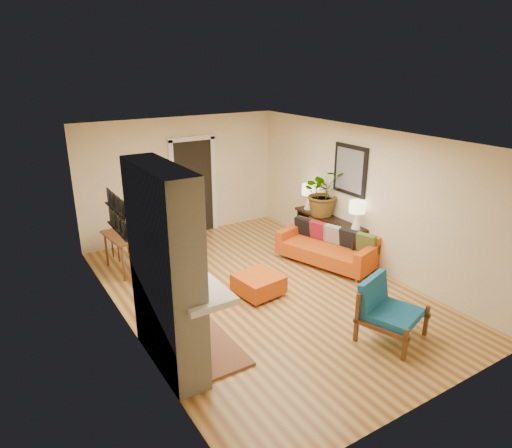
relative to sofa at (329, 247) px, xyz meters
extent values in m
plane|color=tan|center=(-1.72, -0.32, -0.32)|extent=(6.50, 6.50, 0.00)
plane|color=white|center=(-1.72, -0.32, 2.28)|extent=(6.50, 6.50, 0.00)
plane|color=#F9EBC3|center=(-1.72, 2.93, 0.98)|extent=(4.50, 0.00, 4.50)
plane|color=#F9EBC3|center=(-1.72, -3.57, 0.98)|extent=(4.50, 0.00, 4.50)
plane|color=#F9EBC3|center=(-3.97, -0.32, 0.98)|extent=(0.00, 6.50, 6.50)
plane|color=#F9EBC3|center=(0.53, -0.32, 0.98)|extent=(0.00, 6.50, 6.50)
cube|color=black|center=(-1.47, 2.90, 0.73)|extent=(0.88, 0.06, 2.10)
cube|color=white|center=(-1.96, 2.89, 0.73)|extent=(0.10, 0.08, 2.18)
cube|color=white|center=(-0.98, 2.89, 0.73)|extent=(0.10, 0.08, 2.18)
cube|color=white|center=(-1.47, 2.89, 1.81)|extent=(1.08, 0.08, 0.10)
cube|color=black|center=(0.50, 0.08, 1.43)|extent=(0.04, 0.85, 0.95)
cube|color=slate|center=(0.47, 0.08, 1.43)|extent=(0.01, 0.70, 0.80)
cube|color=black|center=(-3.93, 0.03, 1.10)|extent=(0.06, 0.95, 0.02)
cube|color=black|center=(-3.93, 0.03, 1.40)|extent=(0.06, 0.95, 0.02)
cube|color=white|center=(-3.76, -1.32, 1.54)|extent=(0.42, 1.50, 1.48)
cube|color=white|center=(-3.76, -1.32, 0.24)|extent=(0.42, 1.50, 1.12)
cube|color=white|center=(-3.51, -1.32, 0.80)|extent=(0.60, 1.68, 0.08)
cube|color=black|center=(-3.55, -1.32, 0.13)|extent=(0.03, 0.72, 0.78)
cube|color=brown|center=(-3.25, -1.32, -0.30)|extent=(0.75, 1.30, 0.04)
cube|color=black|center=(-3.43, -1.32, 0.02)|extent=(0.30, 0.36, 0.48)
cylinder|color=black|center=(-3.43, -1.32, 0.46)|extent=(0.10, 0.10, 0.40)
cube|color=gold|center=(-3.54, -1.32, 1.43)|extent=(0.04, 0.95, 0.95)
cube|color=silver|center=(-3.52, -1.32, 1.43)|extent=(0.01, 0.82, 0.82)
cylinder|color=silver|center=(-0.12, -0.91, -0.28)|extent=(0.04, 0.04, 0.09)
cylinder|color=silver|center=(0.48, -0.72, -0.28)|extent=(0.04, 0.04, 0.09)
cylinder|color=silver|center=(-0.62, 0.68, -0.28)|extent=(0.04, 0.04, 0.09)
cylinder|color=silver|center=(-0.02, 0.87, -0.28)|extent=(0.04, 0.04, 0.09)
cube|color=orange|center=(-0.07, -0.02, -0.10)|extent=(1.33, 2.03, 0.27)
cube|color=orange|center=(0.23, 0.07, 0.19)|extent=(0.74, 1.84, 0.31)
cube|color=orange|center=(0.19, -0.84, 0.12)|extent=(0.81, 0.40, 0.18)
cube|color=orange|center=(-0.33, 0.80, 0.12)|extent=(0.81, 0.40, 0.18)
cube|color=#4C642B|center=(0.33, -0.64, 0.23)|extent=(0.28, 0.39, 0.37)
cube|color=black|center=(0.22, -0.30, 0.23)|extent=(0.28, 0.39, 0.37)
cube|color=#A0A19B|center=(0.11, 0.04, 0.23)|extent=(0.28, 0.39, 0.37)
cube|color=maroon|center=(0.01, 0.33, 0.23)|extent=(0.28, 0.39, 0.37)
cube|color=black|center=(-0.09, 0.67, 0.23)|extent=(0.28, 0.39, 0.37)
cylinder|color=silver|center=(-2.08, -0.69, -0.30)|extent=(0.04, 0.04, 0.05)
cylinder|color=silver|center=(-1.53, -0.62, -0.30)|extent=(0.04, 0.04, 0.05)
cylinder|color=silver|center=(-2.15, -0.14, -0.30)|extent=(0.04, 0.04, 0.05)
cylinder|color=silver|center=(-1.60, -0.07, -0.30)|extent=(0.04, 0.04, 0.05)
cube|color=orange|center=(-1.84, -0.38, -0.12)|extent=(0.77, 0.77, 0.29)
cube|color=brown|center=(-1.30, -2.57, -0.01)|extent=(0.30, 0.77, 0.05)
cube|color=brown|center=(-1.18, -2.90, -0.09)|extent=(0.07, 0.07, 0.46)
cube|color=brown|center=(-1.41, -2.24, 0.04)|extent=(0.07, 0.07, 0.74)
cube|color=brown|center=(-0.58, -2.32, -0.01)|extent=(0.30, 0.77, 0.05)
cube|color=brown|center=(-0.47, -2.65, -0.09)|extent=(0.07, 0.07, 0.46)
cube|color=brown|center=(-0.69, -1.99, 0.04)|extent=(0.07, 0.07, 0.74)
cube|color=#1A639E|center=(-0.94, -2.44, 0.06)|extent=(0.87, 0.84, 0.11)
cube|color=#1A639E|center=(-1.04, -2.14, 0.31)|extent=(0.72, 0.39, 0.43)
cube|color=brown|center=(-3.37, 1.71, 0.37)|extent=(0.74, 0.99, 0.04)
cylinder|color=brown|center=(-3.59, 1.29, 0.01)|extent=(0.04, 0.04, 0.67)
cylinder|color=brown|center=(-3.07, 1.34, 0.01)|extent=(0.04, 0.04, 0.67)
cylinder|color=brown|center=(-3.67, 2.09, 0.01)|extent=(0.04, 0.04, 0.67)
cylinder|color=brown|center=(-3.15, 2.14, 0.01)|extent=(0.04, 0.04, 0.67)
cube|color=brown|center=(-3.17, 1.12, 0.10)|extent=(0.43, 0.43, 0.04)
cube|color=brown|center=(-3.19, 1.31, 0.33)|extent=(0.39, 0.08, 0.43)
cylinder|color=brown|center=(-3.31, 0.95, -0.12)|extent=(0.03, 0.03, 0.41)
cylinder|color=brown|center=(-3.00, 0.98, -0.12)|extent=(0.03, 0.03, 0.41)
cylinder|color=brown|center=(-3.34, 1.27, -0.12)|extent=(0.03, 0.03, 0.41)
cylinder|color=brown|center=(-3.03, 1.30, -0.12)|extent=(0.03, 0.03, 0.41)
cube|color=brown|center=(-3.29, 2.33, 0.10)|extent=(0.43, 0.43, 0.04)
cube|color=brown|center=(-3.27, 2.15, 0.33)|extent=(0.39, 0.08, 0.43)
cylinder|color=brown|center=(-3.43, 2.16, -0.12)|extent=(0.03, 0.03, 0.41)
cylinder|color=brown|center=(-3.12, 2.19, -0.12)|extent=(0.03, 0.03, 0.41)
cylinder|color=brown|center=(-3.46, 2.48, -0.12)|extent=(0.03, 0.03, 0.41)
cylinder|color=brown|center=(-3.15, 2.51, -0.12)|extent=(0.03, 0.03, 0.41)
cube|color=black|center=(0.35, 0.42, 0.38)|extent=(0.34, 1.85, 0.05)
cube|color=black|center=(0.35, -0.43, 0.02)|extent=(0.30, 0.04, 0.68)
cube|color=black|center=(0.35, 1.27, 0.02)|extent=(0.30, 0.04, 0.68)
cone|color=white|center=(0.35, -0.32, 0.55)|extent=(0.18, 0.18, 0.30)
cylinder|color=white|center=(0.35, -0.32, 0.73)|extent=(0.03, 0.03, 0.06)
cylinder|color=#FFEABF|center=(0.35, -0.32, 0.83)|extent=(0.30, 0.30, 0.22)
cone|color=white|center=(0.35, 1.10, 0.55)|extent=(0.18, 0.18, 0.30)
cylinder|color=white|center=(0.35, 1.10, 0.73)|extent=(0.03, 0.03, 0.06)
cylinder|color=#FFEABF|center=(0.35, 1.10, 0.83)|extent=(0.30, 0.30, 0.22)
imported|color=#1E5919|center=(0.34, 0.62, 0.89)|extent=(1.06, 0.99, 0.98)
camera|label=1|loc=(-5.47, -6.12, 3.36)|focal=32.00mm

